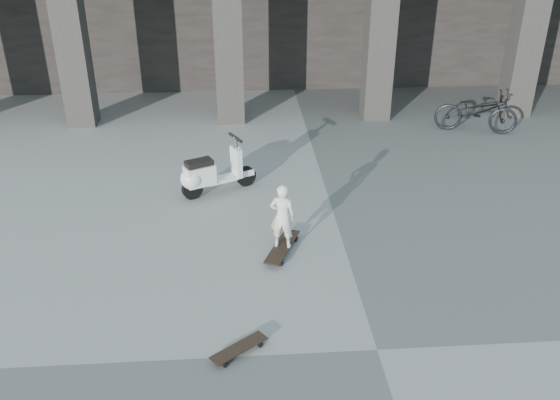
{
  "coord_description": "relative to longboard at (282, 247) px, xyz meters",
  "views": [
    {
      "loc": [
        -1.58,
        -5.49,
        4.91
      ],
      "look_at": [
        -0.99,
        2.82,
        0.65
      ],
      "focal_mm": 38.0,
      "sensor_mm": 36.0,
      "label": 1
    }
  ],
  "objects": [
    {
      "name": "longboard",
      "position": [
        0.0,
        0.0,
        0.0
      ],
      "size": [
        0.64,
        1.08,
        0.11
      ],
      "rotation": [
        0.0,
        0.0,
        1.18
      ],
      "color": "black",
      "rests_on": "ground"
    },
    {
      "name": "skateboard_spare",
      "position": [
        -0.69,
        -2.26,
        -0.02
      ],
      "size": [
        0.72,
        0.6,
        0.09
      ],
      "rotation": [
        0.0,
        0.0,
        0.64
      ],
      "color": "black",
      "rests_on": "ground"
    },
    {
      "name": "child",
      "position": [
        0.0,
        0.0,
        0.54
      ],
      "size": [
        0.43,
        0.33,
        1.05
      ],
      "primitive_type": "imported",
      "rotation": [
        0.0,
        0.0,
        2.92
      ],
      "color": "silver",
      "rests_on": "longboard"
    },
    {
      "name": "scooter",
      "position": [
        -1.24,
        2.07,
        0.33
      ],
      "size": [
        1.38,
        0.83,
        1.04
      ],
      "rotation": [
        0.0,
        0.0,
        0.46
      ],
      "color": "black",
      "rests_on": "ground"
    },
    {
      "name": "bicycle",
      "position": [
        4.88,
        4.98,
        0.4
      ],
      "size": [
        1.97,
        1.17,
        0.98
      ],
      "primitive_type": "imported",
      "rotation": [
        0.0,
        0.0,
        1.27
      ],
      "color": "black",
      "rests_on": "ground"
    },
    {
      "name": "ground",
      "position": [
        0.99,
        -2.32,
        -0.08
      ],
      "size": [
        90.0,
        90.0,
        0.0
      ],
      "primitive_type": "plane",
      "color": "#504F4D",
      "rests_on": "ground"
    }
  ]
}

